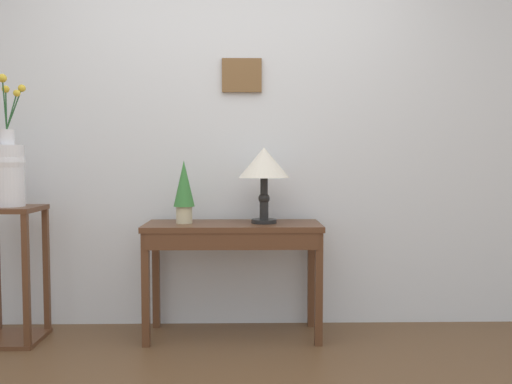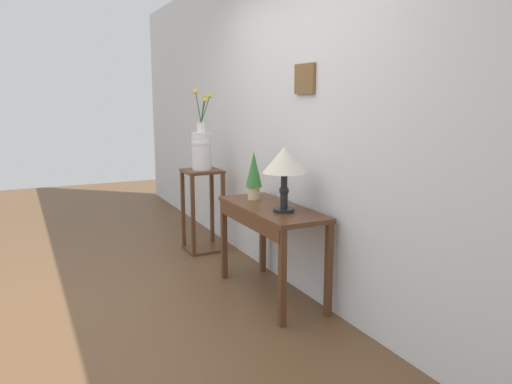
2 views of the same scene
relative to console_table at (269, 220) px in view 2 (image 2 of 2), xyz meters
name	(u,v)px [view 2 (image 2 of 2)]	position (x,y,z in m)	size (l,w,h in m)	color
ground_plane	(106,325)	(-0.04, -1.24, -0.62)	(12.00, 12.00, 0.01)	brown
back_wall_with_art	(305,117)	(-0.04, 0.33, 0.78)	(9.00, 0.13, 2.80)	silver
console_table	(269,220)	(0.00, 0.00, 0.00)	(1.10, 0.44, 0.73)	#56331E
table_lamp	(284,163)	(0.20, 0.02, 0.46)	(0.32, 0.32, 0.48)	black
potted_plant_on_console	(254,173)	(-0.31, 0.02, 0.32)	(0.13, 0.13, 0.40)	beige
pedestal_stand_left	(203,210)	(-1.37, -0.05, -0.20)	(0.36, 0.36, 0.84)	#56331E
flower_vase_tall	(202,146)	(-1.37, -0.05, 0.45)	(0.20, 0.20, 0.79)	silver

